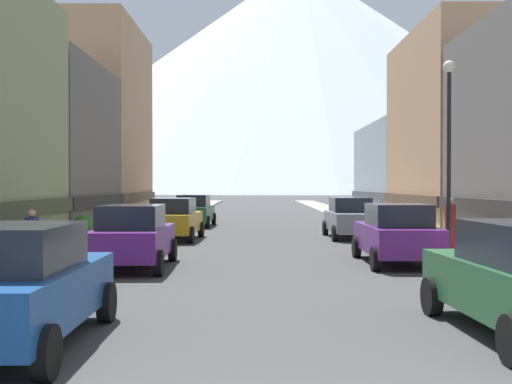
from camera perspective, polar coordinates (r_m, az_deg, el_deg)
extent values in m
cube|color=gray|center=(40.69, -8.34, -2.55)|extent=(2.50, 100.00, 0.15)
cube|color=gray|center=(40.80, 9.32, -2.54)|extent=(2.50, 100.00, 0.15)
cube|color=#66605B|center=(31.41, -19.73, 3.51)|extent=(6.87, 9.29, 7.86)
cube|color=#2D2B29|center=(31.38, -19.71, -0.74)|extent=(7.17, 9.29, 0.50)
cube|color=tan|center=(40.98, -14.48, 5.70)|extent=(6.10, 10.43, 11.93)
cube|color=brown|center=(40.83, -14.46, -0.41)|extent=(6.40, 10.43, 0.50)
cube|color=tan|center=(35.18, 18.44, 5.06)|extent=(6.46, 11.38, 10.13)
cube|color=brown|center=(35.08, 18.42, -0.60)|extent=(6.76, 11.38, 0.50)
cube|color=#99A5B2|center=(46.88, 14.10, 1.77)|extent=(7.12, 12.91, 6.55)
cube|color=#444A50|center=(46.87, 14.09, -0.28)|extent=(7.42, 12.91, 0.50)
cube|color=#19478C|center=(10.08, -20.23, -8.54)|extent=(1.88, 4.42, 0.80)
cube|color=#1E232D|center=(9.76, -20.74, -4.59)|extent=(1.62, 2.22, 0.64)
cylinder|color=black|center=(11.46, -13.00, -9.43)|extent=(0.23, 0.68, 0.68)
cylinder|color=black|center=(8.34, -18.02, -13.29)|extent=(0.23, 0.68, 0.68)
cube|color=#591E72|center=(18.55, -10.74, -4.32)|extent=(1.92, 4.43, 0.80)
cube|color=#1E232D|center=(18.25, -10.88, -2.14)|extent=(1.64, 2.23, 0.64)
cylinder|color=black|center=(20.37, -12.51, -5.01)|extent=(0.23, 0.68, 0.68)
cylinder|color=black|center=(20.08, -7.34, -5.08)|extent=(0.23, 0.68, 0.68)
cylinder|color=black|center=(17.16, -14.72, -6.07)|extent=(0.23, 0.68, 0.68)
cylinder|color=black|center=(16.83, -8.59, -6.20)|extent=(0.23, 0.68, 0.68)
cube|color=#B28419|center=(27.64, -7.17, -2.68)|extent=(2.01, 4.47, 0.80)
cube|color=#1E232D|center=(27.36, -7.26, -1.20)|extent=(1.69, 2.26, 0.64)
cylinder|color=black|center=(29.45, -8.41, -3.26)|extent=(0.25, 0.69, 0.68)
cylinder|color=black|center=(29.16, -4.85, -3.29)|extent=(0.25, 0.69, 0.68)
cylinder|color=black|center=(26.22, -9.75, -3.74)|extent=(0.25, 0.69, 0.68)
cylinder|color=black|center=(25.90, -5.76, -3.79)|extent=(0.25, 0.69, 0.68)
cube|color=#265933|center=(36.39, -5.44, -1.88)|extent=(2.00, 4.46, 0.80)
cube|color=#1E232D|center=(36.12, -5.49, -0.75)|extent=(1.68, 2.26, 0.64)
cylinder|color=black|center=(38.17, -6.48, -2.36)|extent=(0.24, 0.69, 0.68)
cylinder|color=black|center=(37.94, -3.73, -2.38)|extent=(0.24, 0.69, 0.68)
cylinder|color=black|center=(34.92, -7.29, -2.64)|extent=(0.24, 0.69, 0.68)
cylinder|color=black|center=(34.67, -4.29, -2.66)|extent=(0.24, 0.69, 0.68)
cylinder|color=black|center=(12.17, 15.20, -8.85)|extent=(0.25, 0.69, 0.68)
cube|color=#591E72|center=(19.66, 12.23, -4.04)|extent=(1.85, 4.40, 0.80)
cube|color=#1E232D|center=(19.37, 12.39, -1.98)|extent=(1.60, 2.20, 0.64)
cylinder|color=black|center=(21.14, 8.82, -4.79)|extent=(0.22, 0.68, 0.68)
cylinder|color=black|center=(21.50, 13.69, -4.71)|extent=(0.22, 0.68, 0.68)
cylinder|color=black|center=(17.90, 10.46, -5.79)|extent=(0.22, 0.68, 0.68)
cylinder|color=black|center=(18.33, 16.16, -5.65)|extent=(0.22, 0.68, 0.68)
cube|color=slate|center=(28.68, 8.33, -2.56)|extent=(1.90, 4.42, 0.80)
cube|color=#1E232D|center=(28.89, 8.26, -1.11)|extent=(1.63, 2.22, 0.64)
cylinder|color=black|center=(27.25, 10.80, -3.58)|extent=(0.23, 0.68, 0.68)
cylinder|color=black|center=(26.94, 6.95, -3.62)|extent=(0.23, 0.68, 0.68)
cylinder|color=black|center=(30.48, 9.55, -3.13)|extent=(0.23, 0.68, 0.68)
cylinder|color=black|center=(30.21, 6.11, -3.15)|extent=(0.23, 0.68, 0.68)
cylinder|color=gray|center=(25.88, -14.92, -3.79)|extent=(0.48, 0.48, 0.40)
sphere|color=#317725|center=(25.85, -14.92, -2.73)|extent=(0.71, 0.71, 0.71)
cylinder|color=navy|center=(18.08, -19.09, -4.23)|extent=(0.36, 0.36, 1.33)
sphere|color=tan|center=(18.03, -19.10, -1.79)|extent=(0.21, 0.21, 0.21)
cylinder|color=maroon|center=(23.00, 16.71, -2.96)|extent=(0.36, 0.36, 1.51)
sphere|color=tan|center=(22.96, 16.71, -0.77)|extent=(0.24, 0.24, 0.24)
cylinder|color=black|center=(19.98, 16.59, 2.22)|extent=(0.12, 0.12, 5.50)
sphere|color=white|center=(20.28, 16.62, 10.52)|extent=(0.36, 0.36, 0.36)
cone|color=silver|center=(269.47, 3.92, 10.10)|extent=(248.38, 248.38, 93.15)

